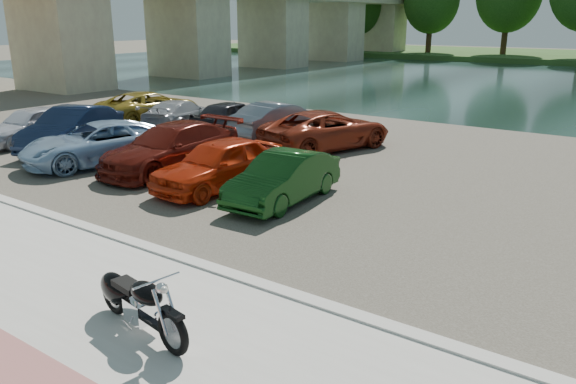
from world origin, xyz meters
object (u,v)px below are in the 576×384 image
object	(u,v)px
motorcycle	(134,300)
car_1	(72,129)
car_2	(99,143)
car_0	(32,125)

from	to	relation	value
motorcycle	car_1	size ratio (longest dim) A/B	0.49
motorcycle	car_2	xyz separation A→B (m)	(-9.26, 6.34, 0.17)
car_0	car_1	bearing A→B (deg)	0.04
motorcycle	car_1	world-z (taller)	car_1
motorcycle	car_2	size ratio (longest dim) A/B	0.47
car_0	car_1	distance (m)	2.34
motorcycle	car_0	world-z (taller)	car_0
car_0	car_2	bearing A→B (deg)	-11.84
car_1	car_2	xyz separation A→B (m)	(2.60, -0.81, -0.08)
car_0	car_1	world-z (taller)	car_1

